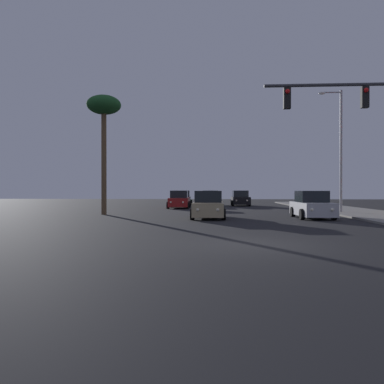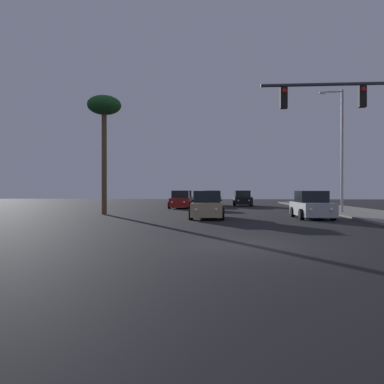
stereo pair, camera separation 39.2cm
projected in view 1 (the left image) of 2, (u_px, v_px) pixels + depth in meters
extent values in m
plane|color=black|center=(256.00, 245.00, 11.82)|extent=(120.00, 120.00, 0.00)
cube|color=#195933|center=(211.00, 200.00, 41.70)|extent=(1.94, 4.26, 0.80)
cube|color=black|center=(211.00, 194.00, 41.85)|extent=(1.67, 2.05, 0.70)
cylinder|color=black|center=(202.00, 203.00, 40.45)|extent=(0.24, 0.64, 0.64)
cylinder|color=black|center=(219.00, 203.00, 40.35)|extent=(0.24, 0.64, 0.64)
cylinder|color=black|center=(203.00, 202.00, 43.05)|extent=(0.24, 0.64, 0.64)
cylinder|color=black|center=(219.00, 202.00, 42.95)|extent=(0.24, 0.64, 0.64)
sphere|color=#F2EACC|center=(205.00, 200.00, 39.62)|extent=(0.18, 0.18, 0.18)
sphere|color=#F2EACC|center=(216.00, 200.00, 39.55)|extent=(0.18, 0.18, 0.18)
cube|color=#B7B7BC|center=(312.00, 209.00, 22.86)|extent=(1.91, 4.25, 0.80)
cube|color=black|center=(311.00, 196.00, 23.01)|extent=(1.65, 2.04, 0.70)
cylinder|color=black|center=(302.00, 214.00, 21.62)|extent=(0.24, 0.64, 0.64)
cylinder|color=black|center=(334.00, 214.00, 21.51)|extent=(0.24, 0.64, 0.64)
cylinder|color=black|center=(293.00, 212.00, 24.21)|extent=(0.24, 0.64, 0.64)
cylinder|color=black|center=(321.00, 212.00, 24.11)|extent=(0.24, 0.64, 0.64)
sphere|color=#F2EACC|center=(312.00, 210.00, 20.78)|extent=(0.18, 0.18, 0.18)
sphere|color=#F2EACC|center=(332.00, 210.00, 20.71)|extent=(0.18, 0.18, 0.18)
cube|color=slate|center=(182.00, 200.00, 41.45)|extent=(1.96, 4.27, 0.80)
cube|color=black|center=(182.00, 194.00, 41.60)|extent=(1.67, 2.06, 0.70)
cylinder|color=black|center=(173.00, 203.00, 40.20)|extent=(0.24, 0.64, 0.64)
cylinder|color=black|center=(190.00, 203.00, 40.10)|extent=(0.24, 0.64, 0.64)
cylinder|color=black|center=(175.00, 202.00, 42.80)|extent=(0.24, 0.64, 0.64)
cylinder|color=black|center=(191.00, 202.00, 42.70)|extent=(0.24, 0.64, 0.64)
sphere|color=#F2EACC|center=(175.00, 200.00, 39.37)|extent=(0.18, 0.18, 0.18)
sphere|color=#F2EACC|center=(186.00, 201.00, 39.30)|extent=(0.18, 0.18, 0.18)
cube|color=black|center=(240.00, 200.00, 41.18)|extent=(1.93, 4.25, 0.80)
cube|color=black|center=(240.00, 194.00, 41.32)|extent=(1.66, 2.05, 0.70)
cylinder|color=black|center=(233.00, 203.00, 39.93)|extent=(0.24, 0.64, 0.64)
cylinder|color=black|center=(250.00, 203.00, 39.83)|extent=(0.24, 0.64, 0.64)
cylinder|color=black|center=(232.00, 202.00, 42.53)|extent=(0.24, 0.64, 0.64)
cylinder|color=black|center=(248.00, 202.00, 42.42)|extent=(0.24, 0.64, 0.64)
sphere|color=#F2EACC|center=(236.00, 201.00, 39.09)|extent=(0.18, 0.18, 0.18)
sphere|color=#F2EACC|center=(247.00, 201.00, 39.03)|extent=(0.18, 0.18, 0.18)
cube|color=tan|center=(208.00, 209.00, 22.83)|extent=(1.81, 4.20, 0.80)
cube|color=black|center=(208.00, 196.00, 22.97)|extent=(1.60, 2.00, 0.70)
cylinder|color=black|center=(192.00, 214.00, 21.58)|extent=(0.24, 0.64, 0.64)
cylinder|color=black|center=(224.00, 214.00, 21.48)|extent=(0.24, 0.64, 0.64)
cylinder|color=black|center=(195.00, 212.00, 24.18)|extent=(0.24, 0.64, 0.64)
cylinder|color=black|center=(223.00, 212.00, 24.08)|extent=(0.24, 0.64, 0.64)
sphere|color=#F2EACC|center=(198.00, 210.00, 20.75)|extent=(0.18, 0.18, 0.18)
sphere|color=#F2EACC|center=(218.00, 210.00, 20.68)|extent=(0.18, 0.18, 0.18)
cube|color=maroon|center=(179.00, 202.00, 35.77)|extent=(1.92, 4.25, 0.80)
cube|color=black|center=(179.00, 194.00, 35.91)|extent=(1.65, 2.04, 0.70)
cylinder|color=black|center=(168.00, 205.00, 34.52)|extent=(0.24, 0.64, 0.64)
cylinder|color=black|center=(187.00, 205.00, 34.41)|extent=(0.24, 0.64, 0.64)
cylinder|color=black|center=(171.00, 204.00, 37.12)|extent=(0.24, 0.64, 0.64)
cylinder|color=black|center=(189.00, 204.00, 37.01)|extent=(0.24, 0.64, 0.64)
sphere|color=#F2EACC|center=(171.00, 202.00, 33.68)|extent=(0.18, 0.18, 0.18)
sphere|color=#F2EACC|center=(183.00, 202.00, 33.62)|extent=(0.18, 0.18, 0.18)
cylinder|color=#38383D|center=(341.00, 85.00, 15.94)|extent=(6.53, 0.14, 0.14)
cube|color=black|center=(365.00, 97.00, 15.88)|extent=(0.30, 0.24, 0.90)
sphere|color=red|center=(366.00, 90.00, 15.74)|extent=(0.20, 0.20, 0.20)
cube|color=black|center=(287.00, 98.00, 16.08)|extent=(0.30, 0.24, 0.90)
sphere|color=red|center=(288.00, 91.00, 15.94)|extent=(0.20, 0.20, 0.20)
cylinder|color=#99999E|center=(341.00, 151.00, 27.65)|extent=(0.18, 0.18, 9.00)
cylinder|color=#99999E|center=(332.00, 92.00, 27.67)|extent=(1.40, 0.10, 0.10)
ellipsoid|color=silver|center=(322.00, 93.00, 27.72)|extent=(0.50, 0.24, 0.20)
cylinder|color=brown|center=(104.00, 163.00, 26.31)|extent=(0.36, 0.36, 7.25)
ellipsoid|color=#1E5123|center=(104.00, 105.00, 26.29)|extent=(2.40, 2.40, 1.32)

